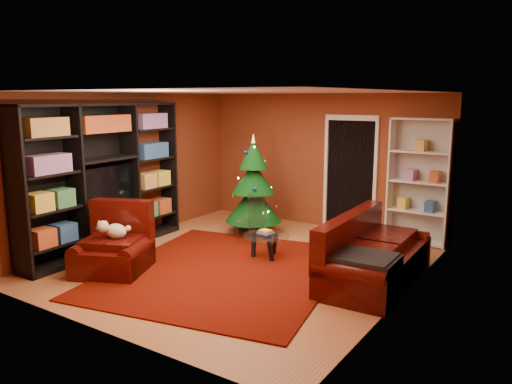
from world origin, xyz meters
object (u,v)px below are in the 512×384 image
Objects in this scene: coffee_table at (266,246)px; acrylic_chair at (250,222)px; gift_box_teal at (242,219)px; christmas_tree at (253,185)px; armchair at (112,245)px; gift_box_green at (258,222)px; media_unit at (104,178)px; dog at (116,231)px; gift_box_red at (257,216)px; white_bookshelf at (419,182)px; sofa at (376,249)px; rug at (225,271)px.

coffee_table is 0.97× the size of acrylic_chair.
gift_box_teal is 0.36× the size of acrylic_chair.
coffee_table is (1.50, -1.47, 0.06)m from gift_box_teal.
christmas_tree reaches higher than armchair.
christmas_tree reaches higher than gift_box_green.
dog is (0.98, -0.63, -0.61)m from media_unit.
gift_box_green reaches higher than gift_box_red.
white_bookshelf is 3.00× the size of coffee_table.
coffee_table is at bearing -48.69° from christmas_tree.
media_unit is at bearing 101.97° from sofa.
sofa reaches higher than rug.
media_unit is at bearing -156.51° from coffee_table.
sofa is 2.93× the size of coffee_table.
sofa is (2.89, -1.45, 0.33)m from gift_box_green.
gift_box_green is 3.07m from white_bookshelf.
sofa is 2.84× the size of acrylic_chair.
christmas_tree is 0.97m from gift_box_teal.
acrylic_chair is (0.83, 2.24, -0.23)m from dog.
gift_box_red is at bearing 57.09° from sofa.
sofa is at bearing -86.44° from white_bookshelf.
christmas_tree is 0.86× the size of sofa.
coffee_table is (-1.74, -2.19, -0.89)m from white_bookshelf.
gift_box_green is 1.01m from acrylic_chair.
armchair is at bearing -91.22° from gift_box_red.
sofa reaches higher than dog.
christmas_tree is at bearing 112.57° from rug.
dog is at bearing 115.19° from sofa.
gift_box_green is 0.12× the size of white_bookshelf.
armchair is at bearing -127.70° from white_bookshelf.
white_bookshelf is at bearing 57.70° from rug.
dog is (0.03, 0.07, 0.20)m from armchair.
white_bookshelf reaches higher than christmas_tree.
white_bookshelf is (4.22, 3.27, -0.13)m from media_unit.
armchair is (-0.08, -3.72, 0.29)m from gift_box_red.
rug is 4.92× the size of coffee_table.
media_unit reaches higher than acrylic_chair.
christmas_tree is at bearing -77.15° from gift_box_green.
coffee_table is (0.18, 0.85, 0.19)m from rug.
gift_box_green is 0.64m from gift_box_red.
dog is 0.52× the size of acrylic_chair.
dog is 0.18× the size of sofa.
sofa is (3.34, 1.75, 0.06)m from armchair.
gift_box_teal is 0.47m from gift_box_red.
sofa is at bearing -24.38° from gift_box_teal.
dog is 2.31m from coffee_table.
gift_box_green is 3.24m from armchair.
gift_box_red is (-1.26, 2.79, 0.11)m from rug.
gift_box_green is at bearing 61.62° from sofa.
dog is at bearing -103.45° from acrylic_chair.
gift_box_teal is at bearing 147.11° from christmas_tree.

